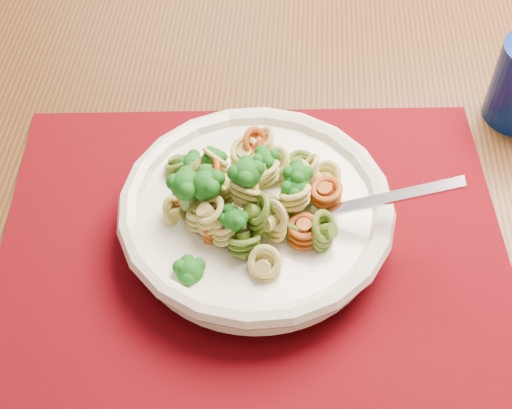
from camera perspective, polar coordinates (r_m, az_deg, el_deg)
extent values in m
cube|color=#50331A|center=(1.77, 6.14, 4.37)|extent=(4.00, 4.00, 0.01)
cube|color=#543517|center=(0.73, -5.27, 2.10)|extent=(1.54, 1.23, 0.04)
cube|color=#5F0406|center=(0.64, -0.23, -3.44)|extent=(0.52, 0.45, 0.00)
cylinder|color=silver|center=(0.65, 0.00, -1.95)|extent=(0.10, 0.10, 0.01)
cylinder|color=silver|center=(0.64, 0.00, -0.96)|extent=(0.22, 0.22, 0.03)
torus|color=silver|center=(0.62, 0.00, -0.16)|extent=(0.24, 0.24, 0.02)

